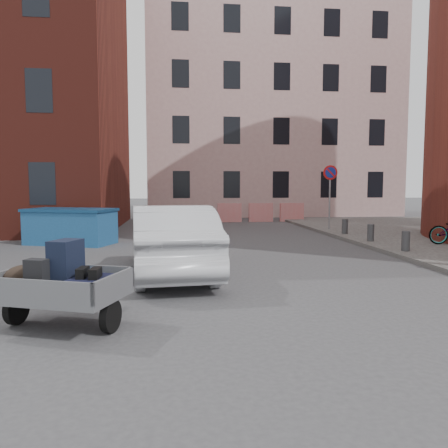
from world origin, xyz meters
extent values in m
plane|color=#38383A|center=(0.00, 0.00, 0.00)|extent=(120.00, 120.00, 0.00)
cube|color=#BD9391|center=(6.00, 22.00, 7.00)|extent=(16.00, 8.00, 14.00)
cylinder|color=gray|center=(6.00, 9.50, 1.42)|extent=(0.07, 0.07, 2.60)
cylinder|color=red|center=(6.00, 9.48, 2.47)|extent=(0.60, 0.03, 0.60)
cylinder|color=navy|center=(6.00, 9.46, 2.47)|extent=(0.44, 0.03, 0.44)
cylinder|color=#3A3A3D|center=(6.00, 3.40, 0.40)|extent=(0.22, 0.22, 0.55)
cylinder|color=#3A3A3D|center=(6.00, 5.60, 0.40)|extent=(0.22, 0.22, 0.55)
cylinder|color=#3A3A3D|center=(6.00, 7.80, 0.40)|extent=(0.22, 0.22, 0.55)
cube|color=red|center=(2.50, 15.00, 0.50)|extent=(1.30, 0.18, 1.00)
cube|color=red|center=(4.20, 15.00, 0.50)|extent=(1.30, 0.18, 1.00)
cube|color=red|center=(5.90, 15.00, 0.50)|extent=(1.30, 0.18, 1.00)
cylinder|color=black|center=(-2.56, -1.78, 0.22)|extent=(0.24, 0.45, 0.44)
cylinder|color=black|center=(-1.20, -2.27, 0.22)|extent=(0.24, 0.45, 0.44)
cube|color=slate|center=(-1.88, -2.03, 0.46)|extent=(1.88, 1.58, 0.08)
cube|color=slate|center=(-2.61, -1.76, 0.64)|extent=(0.41, 1.05, 0.28)
cube|color=slate|center=(-1.15, -2.30, 0.64)|extent=(0.41, 1.05, 0.28)
cube|color=slate|center=(-1.70, -1.53, 0.64)|extent=(1.52, 0.58, 0.28)
cube|color=slate|center=(-2.06, -2.53, 0.64)|extent=(1.52, 0.58, 0.28)
cube|color=slate|center=(-1.57, -1.18, 0.40)|extent=(0.31, 0.69, 0.06)
cube|color=black|center=(-1.82, -2.00, 0.85)|extent=(0.44, 0.53, 0.70)
cube|color=black|center=(-1.45, -2.29, 0.62)|extent=(0.58, 0.70, 0.25)
ellipsoid|color=black|center=(-2.37, -1.90, 0.68)|extent=(0.69, 0.54, 0.36)
cube|color=black|center=(-2.14, -2.20, 0.74)|extent=(0.32, 0.26, 0.48)
ellipsoid|color=#1550A2|center=(-1.81, -1.68, 0.62)|extent=(0.44, 0.41, 0.24)
cube|color=black|center=(-1.54, -2.31, 0.81)|extent=(0.13, 0.28, 0.13)
cube|color=black|center=(-1.37, -2.37, 0.81)|extent=(0.13, 0.28, 0.13)
cube|color=#1D548D|center=(-3.80, 6.82, 0.54)|extent=(3.02, 2.18, 1.09)
cube|color=navy|center=(-3.80, 6.82, 1.13)|extent=(3.13, 2.30, 0.09)
imported|color=#BABCC2|center=(-0.45, 1.42, 0.76)|extent=(2.04, 4.72, 1.51)
camera|label=1|loc=(-0.34, -7.99, 1.92)|focal=35.00mm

